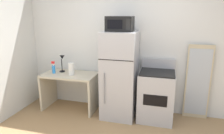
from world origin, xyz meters
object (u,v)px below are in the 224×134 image
at_px(coffee_mug, 73,70).
at_px(spray_bottle, 54,69).
at_px(paper_towel_roll, 71,69).
at_px(desk, 70,85).
at_px(desk_lamp, 62,61).
at_px(refrigerator, 120,75).
at_px(microwave, 120,24).
at_px(oven_range, 156,95).
at_px(leaning_mirror, 198,82).

bearing_deg(coffee_mug, spray_bottle, -151.24).
relative_size(paper_towel_roll, spray_bottle, 0.96).
bearing_deg(spray_bottle, desk, 7.48).
xyz_separation_m(desk_lamp, paper_towel_roll, (0.27, -0.14, -0.12)).
distance_m(spray_bottle, refrigerator, 1.37).
relative_size(spray_bottle, microwave, 0.54).
bearing_deg(paper_towel_roll, desk_lamp, 151.88).
bearing_deg(coffee_mug, microwave, -9.79).
height_order(microwave, oven_range, microwave).
bearing_deg(microwave, paper_towel_roll, -179.01).
height_order(paper_towel_roll, refrigerator, refrigerator).
xyz_separation_m(desk_lamp, oven_range, (1.92, -0.08, -0.52)).
xyz_separation_m(paper_towel_roll, leaning_mirror, (2.38, 0.32, -0.17)).
height_order(desk_lamp, paper_towel_roll, desk_lamp).
relative_size(desk_lamp, microwave, 0.77).
bearing_deg(paper_towel_roll, desk, 140.38).
relative_size(coffee_mug, paper_towel_roll, 0.40).
relative_size(spray_bottle, refrigerator, 0.15).
xyz_separation_m(desk, microwave, (1.04, -0.04, 1.24)).
bearing_deg(spray_bottle, coffee_mug, 28.76).
relative_size(paper_towel_roll, oven_range, 0.22).
bearing_deg(paper_towel_roll, microwave, 0.99).
height_order(spray_bottle, microwave, microwave).
relative_size(refrigerator, microwave, 3.53).
bearing_deg(desk_lamp, refrigerator, -4.88).
bearing_deg(refrigerator, desk_lamp, 175.12).
bearing_deg(desk_lamp, oven_range, -2.27).
distance_m(oven_range, leaning_mirror, 0.81).
height_order(desk_lamp, microwave, microwave).
bearing_deg(leaning_mirror, microwave, -167.78).
height_order(desk, spray_bottle, spray_bottle).
distance_m(desk_lamp, leaning_mirror, 2.67).
xyz_separation_m(desk, oven_range, (1.73, 0.01, -0.05)).
xyz_separation_m(desk_lamp, leaning_mirror, (2.65, 0.18, -0.29)).
distance_m(desk, desk_lamp, 0.52).
bearing_deg(coffee_mug, desk_lamp, -164.98).
bearing_deg(spray_bottle, paper_towel_roll, -2.23).
bearing_deg(desk_lamp, microwave, -5.85).
height_order(desk, leaning_mirror, leaning_mirror).
distance_m(desk_lamp, refrigerator, 1.26).
relative_size(oven_range, leaning_mirror, 0.79).
bearing_deg(oven_range, paper_towel_roll, -177.66).
bearing_deg(microwave, oven_range, 4.24).
height_order(refrigerator, microwave, microwave).
height_order(oven_range, leaning_mirror, leaning_mirror).
bearing_deg(microwave, leaning_mirror, 12.22).
relative_size(desk_lamp, refrigerator, 0.22).
relative_size(spray_bottle, leaning_mirror, 0.18).
relative_size(desk, oven_range, 0.98).
bearing_deg(desk, paper_towel_roll, -39.62).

